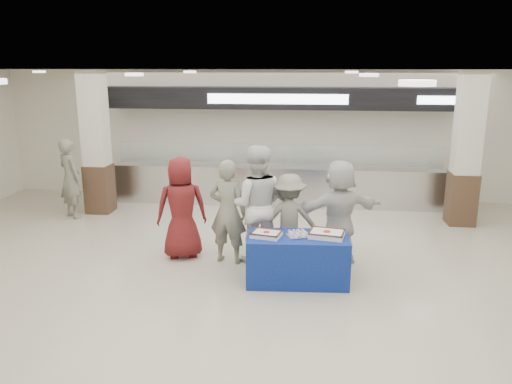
# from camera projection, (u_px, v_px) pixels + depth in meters

# --- Properties ---
(ground) EXTENTS (14.00, 14.00, 0.00)m
(ground) POSITION_uv_depth(u_px,v_px,m) (249.00, 303.00, 7.09)
(ground) COLOR beige
(ground) RESTS_ON ground
(serving_line) EXTENTS (8.70, 0.85, 2.80)m
(serving_line) POSITION_uv_depth(u_px,v_px,m) (278.00, 157.00, 12.00)
(serving_line) COLOR silver
(serving_line) RESTS_ON ground
(column_left) EXTENTS (0.55, 0.55, 3.20)m
(column_left) POSITION_uv_depth(u_px,v_px,m) (96.00, 146.00, 11.20)
(column_left) COLOR #3B281B
(column_left) RESTS_ON ground
(column_right) EXTENTS (0.55, 0.55, 3.20)m
(column_right) POSITION_uv_depth(u_px,v_px,m) (466.00, 153.00, 10.32)
(column_right) COLOR #3B281B
(column_right) RESTS_ON ground
(display_table) EXTENTS (1.60, 0.88, 0.75)m
(display_table) POSITION_uv_depth(u_px,v_px,m) (297.00, 259.00, 7.73)
(display_table) COLOR navy
(display_table) RESTS_ON ground
(sheet_cake_left) EXTENTS (0.49, 0.42, 0.09)m
(sheet_cake_left) POSITION_uv_depth(u_px,v_px,m) (266.00, 234.00, 7.60)
(sheet_cake_left) COLOR white
(sheet_cake_left) RESTS_ON display_table
(sheet_cake_right) EXTENTS (0.57, 0.48, 0.10)m
(sheet_cake_right) POSITION_uv_depth(u_px,v_px,m) (327.00, 233.00, 7.59)
(sheet_cake_right) COLOR white
(sheet_cake_right) RESTS_ON display_table
(cupcake_tray) EXTENTS (0.43, 0.38, 0.06)m
(cupcake_tray) POSITION_uv_depth(u_px,v_px,m) (299.00, 234.00, 7.63)
(cupcake_tray) COLOR silver
(cupcake_tray) RESTS_ON display_table
(civilian_maroon) EXTENTS (1.01, 0.81, 1.79)m
(civilian_maroon) POSITION_uv_depth(u_px,v_px,m) (182.00, 208.00, 8.63)
(civilian_maroon) COLOR maroon
(civilian_maroon) RESTS_ON ground
(soldier_a) EXTENTS (0.72, 0.54, 1.79)m
(soldier_a) POSITION_uv_depth(u_px,v_px,m) (228.00, 212.00, 8.40)
(soldier_a) COLOR slate
(soldier_a) RESTS_ON ground
(chef_tall) EXTENTS (1.04, 0.84, 2.02)m
(chef_tall) POSITION_uv_depth(u_px,v_px,m) (256.00, 204.00, 8.41)
(chef_tall) COLOR silver
(chef_tall) RESTS_ON ground
(chef_short) EXTENTS (1.11, 0.66, 1.77)m
(chef_short) POSITION_uv_depth(u_px,v_px,m) (261.00, 210.00, 8.50)
(chef_short) COLOR silver
(chef_short) RESTS_ON ground
(soldier_b) EXTENTS (1.06, 0.68, 1.55)m
(soldier_b) POSITION_uv_depth(u_px,v_px,m) (289.00, 219.00, 8.38)
(soldier_b) COLOR slate
(soldier_b) RESTS_ON ground
(civilian_white) EXTENTS (1.74, 1.09, 1.79)m
(civilian_white) POSITION_uv_depth(u_px,v_px,m) (339.00, 212.00, 8.38)
(civilian_white) COLOR silver
(civilian_white) RESTS_ON ground
(soldier_bg) EXTENTS (0.77, 0.72, 1.77)m
(soldier_bg) POSITION_uv_depth(u_px,v_px,m) (70.00, 178.00, 10.94)
(soldier_bg) COLOR slate
(soldier_bg) RESTS_ON ground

